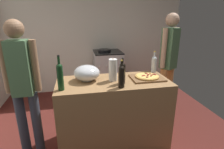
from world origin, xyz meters
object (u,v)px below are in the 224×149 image
object	(u,v)px
pizza	(147,76)
paper_towel_roll	(113,70)
mixing_bowl	(87,73)
wine_bottle_green	(122,72)
wine_bottle_clear	(122,76)
stove	(108,73)
person_in_stripes	(23,84)
person_in_red	(168,60)
wine_bottle_amber	(154,64)
wine_bottle_dark	(60,76)

from	to	relation	value
pizza	paper_towel_roll	distance (m)	0.45
mixing_bowl	wine_bottle_green	xyz separation A→B (m)	(0.40, -0.18, 0.04)
wine_bottle_green	wine_bottle_clear	world-z (taller)	wine_bottle_clear
mixing_bowl	wine_bottle_clear	size ratio (longest dim) A/B	1.01
mixing_bowl	wine_bottle_clear	xyz separation A→B (m)	(0.36, -0.30, 0.04)
pizza	stove	world-z (taller)	stove
wine_bottle_clear	person_in_stripes	size ratio (longest dim) A/B	0.19
stove	person_in_red	xyz separation A→B (m)	(0.80, -1.03, 0.49)
wine_bottle_green	person_in_red	size ratio (longest dim) A/B	0.18
paper_towel_roll	wine_bottle_amber	bearing A→B (deg)	16.38
wine_bottle_dark	wine_bottle_amber	size ratio (longest dim) A/B	1.24
person_in_stripes	person_in_red	bearing A→B (deg)	14.91
person_in_stripes	stove	bearing A→B (deg)	52.02
wine_bottle_dark	wine_bottle_clear	distance (m)	0.65
wine_bottle_dark	stove	world-z (taller)	wine_bottle_dark
wine_bottle_dark	stove	xyz separation A→B (m)	(0.81, 1.73, -0.57)
pizza	wine_bottle_clear	size ratio (longest dim) A/B	0.95
stove	person_in_stripes	world-z (taller)	person_in_stripes
wine_bottle_amber	person_in_stripes	xyz separation A→B (m)	(-1.63, -0.20, -0.09)
wine_bottle_dark	wine_bottle_green	xyz separation A→B (m)	(0.69, 0.07, -0.03)
paper_towel_roll	person_in_red	bearing A→B (deg)	27.38
paper_towel_roll	wine_bottle_amber	distance (m)	0.63
pizza	stove	xyz separation A→B (m)	(-0.23, 1.57, -0.44)
pizza	paper_towel_roll	size ratio (longest dim) A/B	1.09
mixing_bowl	wine_bottle_dark	xyz separation A→B (m)	(-0.29, -0.25, 0.07)
paper_towel_roll	wine_bottle_dark	world-z (taller)	wine_bottle_dark
wine_bottle_clear	paper_towel_roll	bearing A→B (deg)	101.66
wine_bottle_clear	wine_bottle_amber	world-z (taller)	wine_bottle_clear
mixing_bowl	person_in_stripes	world-z (taller)	person_in_stripes
pizza	person_in_red	world-z (taller)	person_in_red
wine_bottle_amber	wine_bottle_dark	bearing A→B (deg)	-163.42
mixing_bowl	person_in_stripes	distance (m)	0.72
wine_bottle_clear	stove	size ratio (longest dim) A/B	0.32
pizza	person_in_red	bearing A→B (deg)	43.44
mixing_bowl	person_in_red	world-z (taller)	person_in_red
wine_bottle_green	person_in_stripes	size ratio (longest dim) A/B	0.19
stove	wine_bottle_amber	bearing A→B (deg)	-73.65
person_in_red	wine_bottle_amber	bearing A→B (deg)	-139.34
pizza	person_in_stripes	bearing A→B (deg)	-179.99
mixing_bowl	stove	bearing A→B (deg)	70.85
person_in_red	person_in_stripes	bearing A→B (deg)	-165.09
pizza	stove	distance (m)	1.65
paper_towel_roll	wine_bottle_clear	bearing A→B (deg)	-78.34
mixing_bowl	person_in_red	bearing A→B (deg)	19.12
wine_bottle_clear	wine_bottle_dark	bearing A→B (deg)	175.35
paper_towel_roll	wine_bottle_green	bearing A→B (deg)	-52.15
wine_bottle_green	person_in_stripes	bearing A→B (deg)	175.08
wine_bottle_amber	person_in_red	world-z (taller)	person_in_red
wine_bottle_clear	stove	xyz separation A→B (m)	(0.16, 1.79, -0.55)
paper_towel_roll	person_in_stripes	distance (m)	1.02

